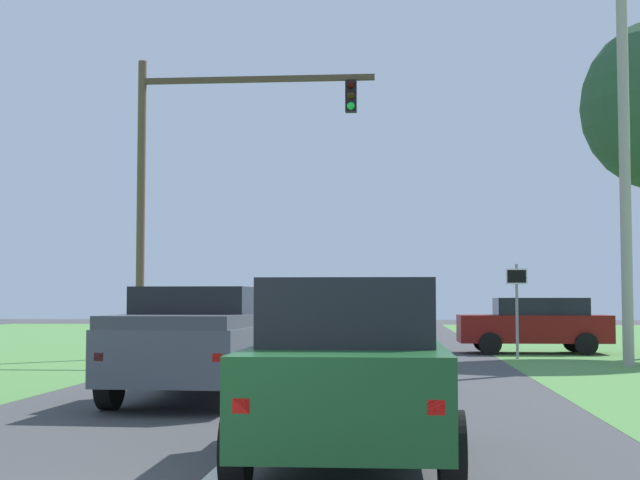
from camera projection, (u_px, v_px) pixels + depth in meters
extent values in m
plane|color=#424244|center=(306.00, 388.00, 17.91)|extent=(120.00, 120.00, 0.00)
cube|color=#194C23|center=(350.00, 386.00, 9.62)|extent=(1.92, 4.46, 0.86)
cube|color=black|center=(350.00, 312.00, 9.89)|extent=(1.68, 2.77, 0.66)
cube|color=red|center=(242.00, 406.00, 7.50)|extent=(0.14, 0.06, 0.12)
cube|color=red|center=(436.00, 407.00, 7.39)|extent=(0.14, 0.06, 0.12)
cylinder|color=black|center=(275.00, 412.00, 11.03)|extent=(0.23, 0.72, 0.72)
cylinder|color=black|center=(436.00, 414.00, 10.90)|extent=(0.23, 0.72, 0.72)
cylinder|color=black|center=(237.00, 449.00, 8.30)|extent=(0.23, 0.72, 0.72)
cylinder|color=black|center=(451.00, 452.00, 8.16)|extent=(0.23, 0.72, 0.72)
cube|color=#4C515B|center=(203.00, 350.00, 15.94)|extent=(2.30, 5.40, 0.84)
cube|color=black|center=(200.00, 306.00, 15.72)|extent=(1.92, 2.09, 0.64)
cube|color=#41454E|center=(177.00, 322.00, 14.33)|extent=(2.07, 2.10, 0.20)
cube|color=red|center=(99.00, 357.00, 13.44)|extent=(0.14, 0.07, 0.12)
cube|color=red|center=(218.00, 358.00, 13.23)|extent=(0.14, 0.07, 0.12)
cylinder|color=black|center=(170.00, 368.00, 17.67)|extent=(0.28, 0.81, 0.80)
cylinder|color=black|center=(281.00, 369.00, 17.42)|extent=(0.28, 0.81, 0.80)
cylinder|color=black|center=(110.00, 383.00, 14.40)|extent=(0.28, 0.81, 0.80)
cylinder|color=black|center=(245.00, 385.00, 14.15)|extent=(0.28, 0.81, 0.80)
cylinder|color=brown|center=(141.00, 208.00, 27.25)|extent=(0.24, 0.24, 8.59)
cube|color=#4C3D2B|center=(257.00, 79.00, 27.20)|extent=(6.75, 0.16, 0.16)
cube|color=black|center=(351.00, 97.00, 26.94)|extent=(0.32, 0.28, 0.90)
sphere|color=black|center=(351.00, 85.00, 26.81)|extent=(0.22, 0.22, 0.22)
sphere|color=black|center=(351.00, 95.00, 26.79)|extent=(0.22, 0.22, 0.22)
sphere|color=#1ED83F|center=(351.00, 106.00, 26.78)|extent=(0.22, 0.22, 0.22)
cylinder|color=gray|center=(517.00, 311.00, 26.66)|extent=(0.08, 0.08, 2.67)
cube|color=white|center=(517.00, 276.00, 26.69)|extent=(0.60, 0.03, 0.44)
cube|color=black|center=(517.00, 276.00, 26.67)|extent=(0.52, 0.01, 0.36)
cube|color=maroon|center=(533.00, 329.00, 29.32)|extent=(4.62, 1.93, 0.85)
cube|color=black|center=(540.00, 306.00, 29.35)|extent=(2.78, 1.68, 0.53)
cube|color=red|center=(458.00, 326.00, 30.24)|extent=(0.06, 0.14, 0.12)
cube|color=red|center=(462.00, 328.00, 28.71)|extent=(0.06, 0.14, 0.12)
cylinder|color=black|center=(574.00, 341.00, 30.12)|extent=(0.68, 0.23, 0.68)
cylinder|color=black|center=(586.00, 344.00, 28.27)|extent=(0.68, 0.23, 0.68)
cylinder|color=black|center=(484.00, 341.00, 30.32)|extent=(0.68, 0.23, 0.68)
cylinder|color=black|center=(490.00, 344.00, 28.46)|extent=(0.68, 0.23, 0.68)
cylinder|color=#9E998E|center=(625.00, 166.00, 23.91)|extent=(0.28, 0.28, 10.10)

